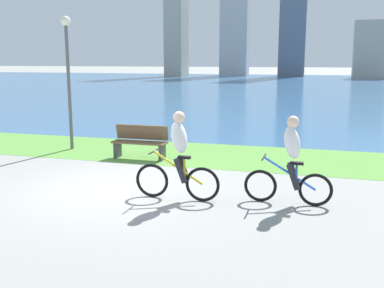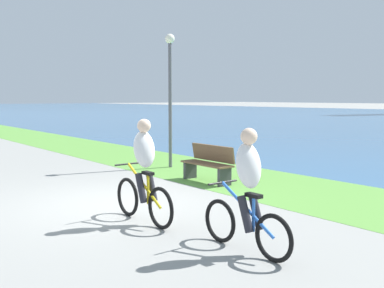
% 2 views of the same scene
% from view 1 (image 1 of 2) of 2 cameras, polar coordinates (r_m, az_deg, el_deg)
% --- Properties ---
extents(ground_plane, '(300.00, 300.00, 0.00)m').
position_cam_1_polar(ground_plane, '(9.43, -9.91, -5.69)').
color(ground_plane, gray).
extents(grass_strip_bayside, '(120.00, 3.23, 0.01)m').
position_cam_1_polar(grass_strip_bayside, '(12.84, -2.52, -1.09)').
color(grass_strip_bayside, '#59933D').
rests_on(grass_strip_bayside, ground).
extents(bay_water_surface, '(300.00, 66.89, 0.00)m').
position_cam_1_polar(bay_water_surface, '(47.21, 11.23, 7.41)').
color(bay_water_surface, '#386693').
rests_on(bay_water_surface, ground).
extents(cyclist_lead, '(1.68, 0.52, 1.71)m').
position_cam_1_polar(cyclist_lead, '(8.39, -1.76, -1.64)').
color(cyclist_lead, black).
rests_on(cyclist_lead, ground).
extents(cyclist_trailing, '(1.62, 0.52, 1.66)m').
position_cam_1_polar(cyclist_trailing, '(8.32, 12.58, -2.09)').
color(cyclist_trailing, black).
rests_on(cyclist_trailing, ground).
extents(bench_near_path, '(1.50, 0.47, 0.90)m').
position_cam_1_polar(bench_near_path, '(12.08, -6.68, 0.25)').
color(bench_near_path, brown).
rests_on(bench_near_path, ground).
extents(lamppost_tall, '(0.28, 0.28, 3.88)m').
position_cam_1_polar(lamppost_tall, '(13.58, -15.69, 9.96)').
color(lamppost_tall, '#595960').
rests_on(lamppost_tall, ground).
extents(city_skyline_far_shore, '(39.25, 10.14, 26.88)m').
position_cam_1_polar(city_skyline_far_shore, '(73.53, 10.00, 17.65)').
color(city_skyline_far_shore, '#ADA899').
rests_on(city_skyline_far_shore, ground).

